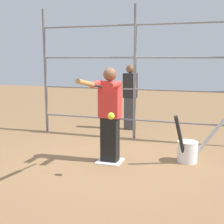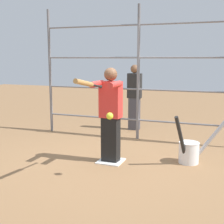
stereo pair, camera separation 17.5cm
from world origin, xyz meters
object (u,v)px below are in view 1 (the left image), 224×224
object	(u,v)px
bystander_behind_fence	(130,96)
softball_in_flight	(111,116)
baseball_bat_swinging	(88,84)
batter	(110,112)
bat_bucket	(188,150)

from	to	relation	value
bystander_behind_fence	softball_in_flight	bearing A→B (deg)	100.44
baseball_bat_swinging	bystander_behind_fence	world-z (taller)	bystander_behind_fence
batter	baseball_bat_swinging	size ratio (longest dim) A/B	1.90
batter	softball_in_flight	world-z (taller)	batter
baseball_bat_swinging	bystander_behind_fence	xyz separation A→B (m)	(0.31, -3.29, -0.56)
softball_in_flight	baseball_bat_swinging	bearing A→B (deg)	29.55
softball_in_flight	bat_bucket	xyz separation A→B (m)	(-0.96, -1.12, -0.71)
bat_bucket	softball_in_flight	bearing A→B (deg)	49.48
softball_in_flight	bystander_behind_fence	bearing A→B (deg)	-79.56
bystander_behind_fence	bat_bucket	bearing A→B (deg)	127.43
batter	bystander_behind_fence	bearing A→B (deg)	-82.67
baseball_bat_swinging	bystander_behind_fence	distance (m)	3.35
softball_in_flight	bat_bucket	size ratio (longest dim) A/B	0.12
batter	softball_in_flight	size ratio (longest dim) A/B	16.11
batter	baseball_bat_swinging	bearing A→B (deg)	89.67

